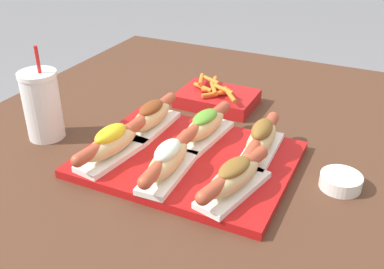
% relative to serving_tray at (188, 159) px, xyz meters
% --- Properties ---
extents(patio_table, '(1.12, 1.18, 0.74)m').
position_rel_serving_tray_xyz_m(patio_table, '(-0.03, 0.15, -0.38)').
color(patio_table, '#4C2D1E').
rests_on(patio_table, ground_plane).
extents(serving_tray, '(0.43, 0.33, 0.02)m').
position_rel_serving_tray_xyz_m(serving_tray, '(0.00, 0.00, 0.00)').
color(serving_tray, '#B71414').
rests_on(serving_tray, patio_table).
extents(hot_dog_0, '(0.08, 0.21, 0.07)m').
position_rel_serving_tray_xyz_m(hot_dog_0, '(-0.14, -0.07, 0.04)').
color(hot_dog_0, white).
rests_on(hot_dog_0, serving_tray).
extents(hot_dog_1, '(0.07, 0.21, 0.07)m').
position_rel_serving_tray_xyz_m(hot_dog_1, '(-0.00, -0.08, 0.04)').
color(hot_dog_1, white).
rests_on(hot_dog_1, serving_tray).
extents(hot_dog_2, '(0.10, 0.21, 0.07)m').
position_rel_serving_tray_xyz_m(hot_dog_2, '(0.13, -0.08, 0.04)').
color(hot_dog_2, white).
rests_on(hot_dog_2, serving_tray).
extents(hot_dog_3, '(0.06, 0.21, 0.07)m').
position_rel_serving_tray_xyz_m(hot_dog_3, '(-0.13, 0.07, 0.04)').
color(hot_dog_3, white).
rests_on(hot_dog_3, serving_tray).
extents(hot_dog_4, '(0.08, 0.21, 0.06)m').
position_rel_serving_tray_xyz_m(hot_dog_4, '(0.00, 0.08, 0.04)').
color(hot_dog_4, white).
rests_on(hot_dog_4, serving_tray).
extents(hot_dog_5, '(0.07, 0.21, 0.07)m').
position_rel_serving_tray_xyz_m(hot_dog_5, '(0.13, 0.07, 0.04)').
color(hot_dog_5, white).
rests_on(hot_dog_5, serving_tray).
extents(sauce_bowl, '(0.08, 0.08, 0.03)m').
position_rel_serving_tray_xyz_m(sauce_bowl, '(0.30, 0.05, 0.01)').
color(sauce_bowl, white).
rests_on(sauce_bowl, patio_table).
extents(drink_cup, '(0.09, 0.09, 0.22)m').
position_rel_serving_tray_xyz_m(drink_cup, '(-0.34, -0.04, 0.07)').
color(drink_cup, white).
rests_on(drink_cup, patio_table).
extents(fries_basket, '(0.20, 0.14, 0.06)m').
position_rel_serving_tray_xyz_m(fries_basket, '(-0.06, 0.29, 0.01)').
color(fries_basket, '#B21919').
rests_on(fries_basket, patio_table).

